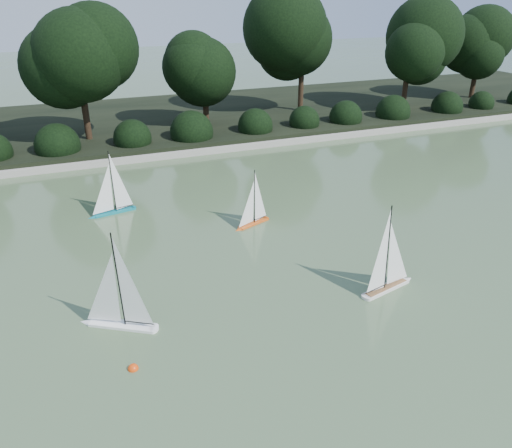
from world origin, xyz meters
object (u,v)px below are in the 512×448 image
object	(u,v)px
sailboat_white_b	(391,275)
sailboat_orange	(251,216)
sailboat_white_a	(115,311)
sailboat_teal	(110,204)
race_buoy	(133,369)

from	to	relation	value
sailboat_white_b	sailboat_orange	size ratio (longest dim) A/B	1.26
sailboat_white_a	sailboat_white_b	world-z (taller)	sailboat_white_a
sailboat_white_b	sailboat_orange	distance (m)	3.45
sailboat_teal	race_buoy	size ratio (longest dim) A/B	10.39
sailboat_white_b	race_buoy	size ratio (longest dim) A/B	11.20
race_buoy	sailboat_white_a	bearing A→B (deg)	94.50
sailboat_white_b	sailboat_teal	xyz separation A→B (m)	(-4.06, 4.91, -0.01)
sailboat_white_b	sailboat_teal	distance (m)	6.37
sailboat_white_a	sailboat_orange	distance (m)	4.07
sailboat_orange	race_buoy	size ratio (longest dim) A/B	8.90
sailboat_white_a	sailboat_white_b	xyz separation A→B (m)	(4.49, -0.63, -0.02)
sailboat_white_b	race_buoy	distance (m)	4.43
sailboat_orange	race_buoy	bearing A→B (deg)	-130.55
sailboat_orange	sailboat_teal	xyz separation A→B (m)	(-2.74, 1.73, 0.03)
race_buoy	sailboat_orange	bearing A→B (deg)	49.45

